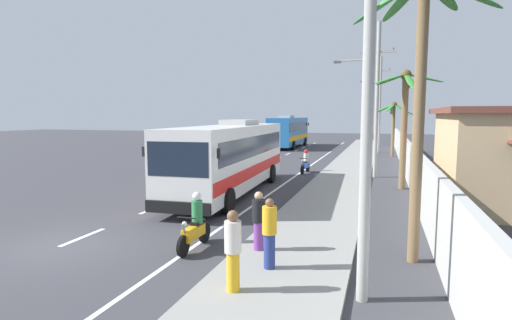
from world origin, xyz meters
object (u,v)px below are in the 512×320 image
object	(u,v)px
utility_pole_nearest	(368,99)
utility_pole_mid	(375,96)
palm_second	(404,108)
pedestrian_near_kerb	(269,232)
pedestrian_midwalk	(259,220)
pedestrian_far_walk	(233,249)
motorcycle_trailing	(305,163)
motorcycle_beside_bus	(195,226)
coach_bus_far_lane	(289,131)
palm_nearest	(394,116)
coach_bus_foreground	(231,155)
utility_pole_far	(379,102)
palm_third	(421,53)

from	to	relation	value
utility_pole_nearest	utility_pole_mid	xyz separation A→B (m)	(-0.19, 17.82, 0.86)
palm_second	pedestrian_near_kerb	bearing A→B (deg)	-105.14
pedestrian_midwalk	pedestrian_far_walk	size ratio (longest dim) A/B	0.94
motorcycle_trailing	motorcycle_beside_bus	bearing A→B (deg)	-90.76
motorcycle_beside_bus	utility_pole_mid	size ratio (longest dim) A/B	0.21
coach_bus_far_lane	palm_nearest	distance (m)	14.05
utility_pole_nearest	palm_nearest	bearing A→B (deg)	87.78
motorcycle_beside_bus	utility_pole_nearest	bearing A→B (deg)	-22.71
coach_bus_foreground	utility_pole_mid	distance (m)	10.49
coach_bus_foreground	motorcycle_beside_bus	xyz separation A→B (m)	(2.05, -8.35, -1.23)
motorcycle_trailing	pedestrian_near_kerb	distance (m)	17.78
utility_pole_nearest	utility_pole_far	world-z (taller)	utility_pole_far
palm_nearest	palm_second	distance (m)	17.79
motorcycle_beside_bus	pedestrian_midwalk	bearing A→B (deg)	1.20
palm_second	palm_nearest	bearing A→B (deg)	90.32
motorcycle_beside_bus	utility_pole_mid	bearing A→B (deg)	73.68
utility_pole_mid	utility_pole_far	distance (m)	17.82
coach_bus_foreground	utility_pole_mid	xyz separation A→B (m)	(6.68, 7.45, 3.15)
palm_third	coach_bus_far_lane	bearing A→B (deg)	107.69
pedestrian_midwalk	utility_pole_far	bearing A→B (deg)	124.54
motorcycle_trailing	utility_pole_far	distance (m)	18.34
motorcycle_trailing	utility_pole_far	world-z (taller)	utility_pole_far
palm_nearest	palm_third	size ratio (longest dim) A/B	0.68
pedestrian_midwalk	utility_pole_far	size ratio (longest dim) A/B	0.17
motorcycle_beside_bus	pedestrian_near_kerb	world-z (taller)	pedestrian_near_kerb
pedestrian_near_kerb	palm_third	world-z (taller)	palm_third
motorcycle_beside_bus	utility_pole_far	xyz separation A→B (m)	(4.68, 33.62, 4.56)
coach_bus_foreground	pedestrian_far_walk	distance (m)	11.84
motorcycle_trailing	utility_pole_mid	bearing A→B (deg)	-8.15
motorcycle_beside_bus	pedestrian_far_walk	distance (m)	3.47
coach_bus_far_lane	utility_pole_far	xyz separation A→B (m)	(10.36, -3.72, 3.23)
coach_bus_foreground	pedestrian_midwalk	world-z (taller)	coach_bus_foreground
utility_pole_nearest	pedestrian_midwalk	bearing A→B (deg)	144.65
utility_pole_far	palm_second	distance (m)	21.66
coach_bus_foreground	pedestrian_midwalk	xyz separation A→B (m)	(3.97, -8.31, -0.90)
pedestrian_near_kerb	pedestrian_far_walk	size ratio (longest dim) A/B	0.99
motorcycle_beside_bus	utility_pole_nearest	world-z (taller)	utility_pole_nearest
pedestrian_far_walk	motorcycle_beside_bus	bearing A→B (deg)	-26.15
palm_nearest	palm_third	distance (m)	29.11
motorcycle_trailing	pedestrian_far_walk	bearing A→B (deg)	-84.15
pedestrian_midwalk	palm_nearest	xyz separation A→B (m)	(4.13, 29.77, 2.82)
palm_nearest	palm_second	xyz separation A→B (m)	(0.10, -17.78, 0.44)
coach_bus_foreground	palm_second	bearing A→B (deg)	24.15
coach_bus_foreground	utility_pole_far	xyz separation A→B (m)	(6.73, 25.26, 3.33)
utility_pole_mid	palm_third	distance (m)	15.11
coach_bus_foreground	utility_pole_nearest	world-z (taller)	utility_pole_nearest
pedestrian_far_walk	utility_pole_far	bearing A→B (deg)	-69.28
coach_bus_foreground	palm_second	xyz separation A→B (m)	(8.20, 3.68, 2.36)
palm_second	coach_bus_foreground	bearing A→B (deg)	-155.85
motorcycle_beside_bus	utility_pole_nearest	xyz separation A→B (m)	(4.82, -2.02, 3.52)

